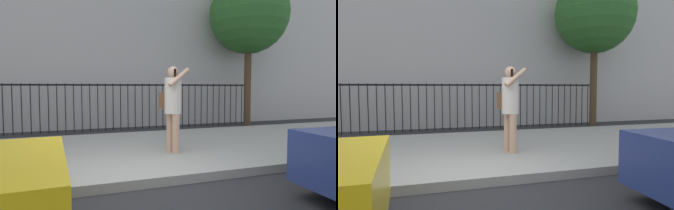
% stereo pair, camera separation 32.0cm
% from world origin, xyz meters
% --- Properties ---
extents(ground_plane, '(60.00, 60.00, 0.00)m').
position_xyz_m(ground_plane, '(0.00, 0.00, 0.00)').
color(ground_plane, '#28282B').
extents(sidewalk, '(28.00, 4.40, 0.15)m').
position_xyz_m(sidewalk, '(0.00, 2.20, 0.07)').
color(sidewalk, '#9E9B93').
rests_on(sidewalk, ground).
extents(iron_fence, '(12.03, 0.04, 1.60)m').
position_xyz_m(iron_fence, '(0.00, 5.90, 1.02)').
color(iron_fence, black).
rests_on(iron_fence, ground).
extents(pedestrian_on_phone, '(0.52, 0.71, 1.75)m').
position_xyz_m(pedestrian_on_phone, '(1.15, 1.51, 1.17)').
color(pedestrian_on_phone, tan).
rests_on(pedestrian_on_phone, sidewalk).
extents(street_tree_near, '(2.92, 2.92, 5.65)m').
position_xyz_m(street_tree_near, '(5.62, 5.34, 4.17)').
color(street_tree_near, '#4C3823').
rests_on(street_tree_near, ground).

